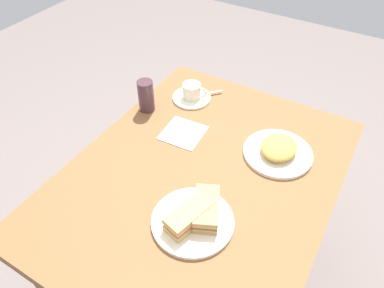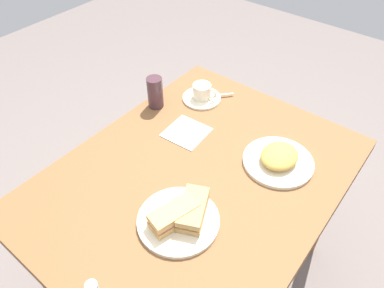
{
  "view_description": "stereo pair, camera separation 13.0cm",
  "coord_description": "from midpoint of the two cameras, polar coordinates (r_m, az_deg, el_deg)",
  "views": [
    {
      "loc": [
        -0.73,
        -0.39,
        1.67
      ],
      "look_at": [
        0.08,
        0.09,
        0.77
      ],
      "focal_mm": 33.7,
      "sensor_mm": 36.0,
      "label": 1
    },
    {
      "loc": [
        -0.65,
        -0.5,
        1.67
      ],
      "look_at": [
        0.08,
        0.09,
        0.77
      ],
      "focal_mm": 33.7,
      "sensor_mm": 36.0,
      "label": 2
    }
  ],
  "objects": [
    {
      "name": "sandwich_front",
      "position": [
        1.08,
        0.6,
        -11.36
      ],
      "size": [
        0.16,
        0.1,
        0.05
      ],
      "color": "tan",
      "rests_on": "sandwich_plate"
    },
    {
      "name": "sandwich_plate",
      "position": [
        1.11,
        1.22,
        -12.21
      ],
      "size": [
        0.25,
        0.25,
        0.01
      ],
      "primitive_type": "cylinder",
      "color": "beige",
      "rests_on": "dining_table"
    },
    {
      "name": "dining_table",
      "position": [
        1.3,
        3.55,
        -7.39
      ],
      "size": [
        1.11,
        0.86,
        0.74
      ],
      "color": "brown",
      "rests_on": "ground_plane"
    },
    {
      "name": "coffee_cup",
      "position": [
        1.53,
        4.08,
        8.28
      ],
      "size": [
        0.08,
        0.1,
        0.06
      ],
      "color": "beige",
      "rests_on": "coffee_saucer"
    },
    {
      "name": "sandwich_back",
      "position": [
        1.09,
        3.6,
        -10.5
      ],
      "size": [
        0.17,
        0.13,
        0.05
      ],
      "color": "tan",
      "rests_on": "sandwich_plate"
    },
    {
      "name": "napkin",
      "position": [
        1.38,
        1.8,
        1.75
      ],
      "size": [
        0.16,
        0.16,
        0.0
      ],
      "primitive_type": "cube",
      "rotation": [
        0.0,
        0.0,
        0.07
      ],
      "color": "white",
      "rests_on": "dining_table"
    },
    {
      "name": "side_plate",
      "position": [
        1.32,
        16.22,
        -2.84
      ],
      "size": [
        0.25,
        0.25,
        0.01
      ],
      "primitive_type": "cylinder",
      "color": "beige",
      "rests_on": "dining_table"
    },
    {
      "name": "spoon",
      "position": [
        1.56,
        6.61,
        7.63
      ],
      "size": [
        0.08,
        0.07,
        0.01
      ],
      "color": "silver",
      "rests_on": "coffee_saucer"
    },
    {
      "name": "ground_plane",
      "position": [
        1.86,
        2.62,
        -20.35
      ],
      "size": [
        6.0,
        6.0,
        0.0
      ],
      "primitive_type": "plane",
      "color": "slate"
    },
    {
      "name": "coffee_saucer",
      "position": [
        1.55,
        3.95,
        7.16
      ],
      "size": [
        0.16,
        0.16,
        0.01
      ],
      "primitive_type": "cylinder",
      "color": "beige",
      "rests_on": "dining_table"
    },
    {
      "name": "side_food_pile",
      "position": [
        1.3,
        16.46,
        -1.95
      ],
      "size": [
        0.15,
        0.12,
        0.04
      ],
      "primitive_type": "ellipsoid",
      "color": "#B9903F",
      "rests_on": "side_plate"
    },
    {
      "name": "drinking_glass",
      "position": [
        1.48,
        -3.35,
        8.05
      ],
      "size": [
        0.06,
        0.06,
        0.13
      ],
      "primitive_type": "cylinder",
      "color": "#472C34",
      "rests_on": "dining_table"
    }
  ]
}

